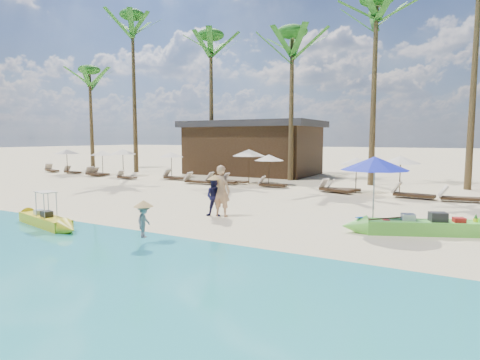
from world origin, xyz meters
The scene contains 36 objects.
ground centered at (0.00, 0.00, 0.00)m, with size 240.00×240.00×0.00m, color beige.
wet_sand_strip centered at (0.00, -5.00, 0.00)m, with size 240.00×4.50×0.01m, color tan.
green_canoe centered at (6.15, 1.42, 0.23)m, with size 5.15×2.43×0.69m.
yellow_canoe centered at (-5.03, -3.49, 0.19)m, with size 4.52×1.28×1.19m.
tourist centered at (-0.75, 0.83, 0.97)m, with size 0.71×0.46×1.93m, color tan.
vendor_green centered at (-0.95, 0.72, 0.73)m, with size 0.71×0.55×1.46m, color #16163D.
vendor_yellow centered at (-0.54, -3.59, 0.65)m, with size 0.60×0.35×0.94m, color gray.
blue_umbrella centered at (4.63, 1.60, 2.12)m, with size 2.18×2.18×2.35m.
resort_parasol_0 centered at (-21.55, 10.19, 1.82)m, with size 1.96×1.96×2.02m.
lounger_0_left centered at (-23.91, 10.40, 0.22)m, with size 2.01×1.13×0.65m.
lounger_0_right centered at (-21.15, 10.28, 0.19)m, with size 1.73×0.63×0.58m.
resort_parasol_1 centered at (-18.30, 11.00, 1.74)m, with size 1.88×1.88×1.93m.
lounger_1_left centered at (-17.76, 9.64, 0.21)m, with size 1.96×0.92×0.64m.
lounger_1_right centered at (-17.86, 10.31, 0.18)m, with size 1.66×0.65×0.55m.
resort_parasol_2 centered at (-15.93, 10.91, 1.88)m, with size 2.03×2.03×2.09m.
lounger_2_left centered at (-13.93, 9.16, 0.19)m, with size 1.66×0.60×0.55m.
resort_parasol_3 centered at (-11.90, 11.81, 1.71)m, with size 1.84×1.84×1.89m.
lounger_3_left centered at (-10.53, 10.47, 0.22)m, with size 2.00×0.76×0.66m.
lounger_3_right centered at (-7.76, 9.21, 0.22)m, with size 1.96×0.74×0.65m.
resort_parasol_4 centered at (-4.86, 10.86, 2.00)m, with size 2.15×2.15×2.22m.
lounger_4_left centered at (-6.35, 9.67, 0.23)m, with size 2.07×0.91×0.68m.
lounger_4_right centered at (-5.77, 10.50, 0.20)m, with size 1.76×0.58×0.59m.
resort_parasol_5 centered at (-3.37, 10.69, 1.73)m, with size 1.86×1.86×1.92m.
lounger_5_left centered at (-2.82, 9.85, 0.20)m, with size 1.77×0.70×0.59m.
resort_parasol_6 centered at (2.17, 9.87, 1.71)m, with size 1.85×1.85×1.90m.
lounger_6_left centered at (1.13, 9.35, 0.22)m, with size 2.00×1.08×0.65m.
lounger_6_right centered at (1.45, 9.85, 0.20)m, with size 1.84×0.85×0.60m.
resort_parasol_7 centered at (4.37, 9.93, 1.84)m, with size 1.99×1.99×2.05m.
lounger_7_left centered at (5.00, 9.17, 0.22)m, with size 2.02×0.78×0.67m.
lounger_7_right centered at (7.07, 9.07, 0.22)m, with size 2.03×0.94×0.66m.
palm_0 centered at (-24.62, 15.48, 8.11)m, with size 2.08×2.08×9.90m.
palm_1 centered at (-17.59, 14.06, 10.82)m, with size 2.08×2.08×13.60m.
palm_2 centered at (-10.45, 15.08, 9.18)m, with size 2.08×2.08×11.33m.
palm_3 centered at (-3.36, 14.27, 8.58)m, with size 2.08×2.08×10.52m.
palm_4 centered at (2.15, 14.01, 9.45)m, with size 2.08×2.08×11.70m.
pavilion_west centered at (-8.00, 17.50, 2.19)m, with size 10.80×6.60×4.30m.
Camera 1 is at (7.10, -11.85, 2.94)m, focal length 30.00 mm.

